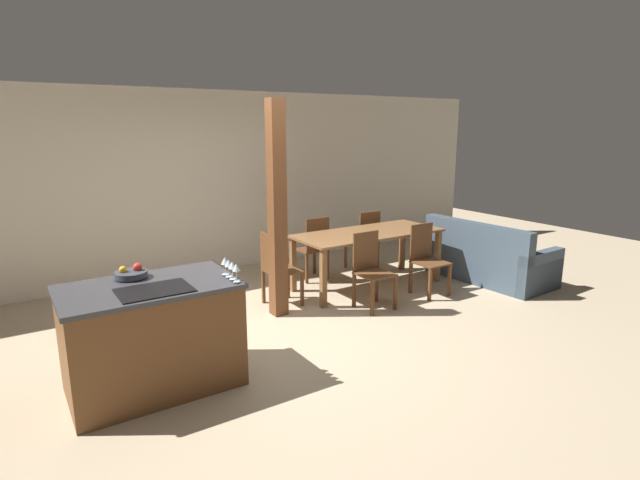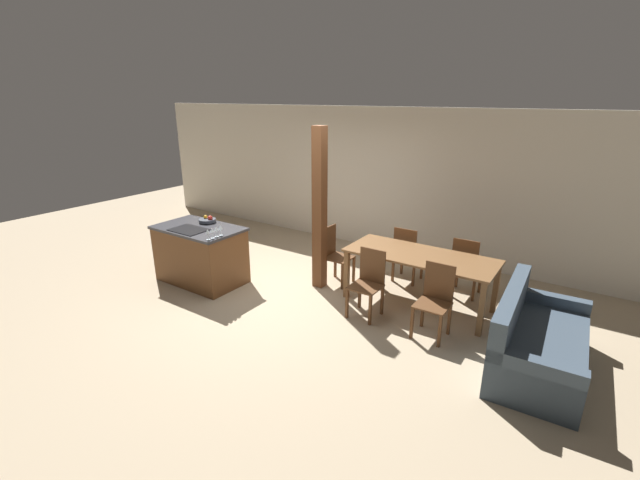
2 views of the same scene
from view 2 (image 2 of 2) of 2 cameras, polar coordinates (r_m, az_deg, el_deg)
ground_plane at (r=6.60m, az=-5.34°, el=-7.35°), size 16.00×16.00×0.00m
wall_back at (r=8.44m, az=6.72°, el=8.11°), size 11.20×0.08×2.70m
kitchen_island at (r=7.16m, az=-15.61°, el=-1.84°), size 1.40×0.85×0.93m
fruit_bowl at (r=7.22m, az=-14.77°, el=2.60°), size 0.27×0.27×0.11m
wine_glass_near at (r=6.30m, az=-14.74°, el=1.05°), size 0.07×0.07×0.16m
wine_glass_middle at (r=6.35m, az=-14.20°, el=1.24°), size 0.07×0.07×0.16m
wine_glass_far at (r=6.40m, az=-13.67°, el=1.42°), size 0.07×0.07×0.16m
wine_glass_end at (r=6.45m, az=-13.15°, el=1.61°), size 0.07×0.07×0.16m
dining_table at (r=6.20m, az=13.20°, el=-2.75°), size 2.08×0.87×0.77m
dining_chair_near_left at (r=5.89m, az=6.43°, el=-5.57°), size 0.40×0.40×0.93m
dining_chair_near_right at (r=5.56m, az=15.06°, el=-7.65°), size 0.40×0.40×0.93m
dining_chair_far_left at (r=7.00m, az=11.50°, el=-1.79°), size 0.40×0.40×0.93m
dining_chair_far_right at (r=6.73m, az=18.85°, el=-3.31°), size 0.40×0.40×0.93m
dining_chair_head_end at (r=6.85m, az=2.00°, el=-1.87°), size 0.40×0.40×0.93m
couch at (r=5.42m, az=26.85°, el=-12.30°), size 0.94×1.77×0.87m
timber_post at (r=6.47m, az=-0.06°, el=3.98°), size 0.17×0.17×2.49m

